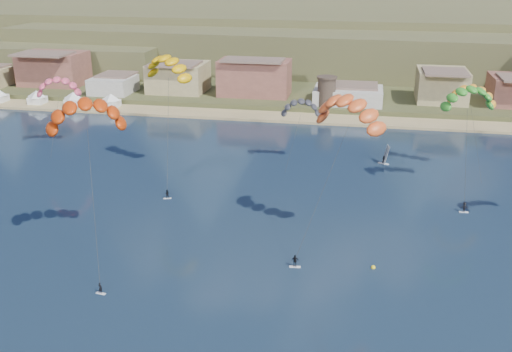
# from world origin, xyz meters

# --- Properties ---
(beach) EXTENTS (2200.00, 12.00, 0.90)m
(beach) POSITION_xyz_m (0.00, 106.00, 0.25)
(beach) COLOR tan
(beach) RESTS_ON ground
(land) EXTENTS (2200.00, 900.00, 4.00)m
(land) POSITION_xyz_m (0.00, 560.00, 0.00)
(land) COLOR brown
(land) RESTS_ON ground
(foothills) EXTENTS (940.00, 210.00, 18.00)m
(foothills) POSITION_xyz_m (22.39, 232.47, 9.08)
(foothills) COLOR brown
(foothills) RESTS_ON ground
(town) EXTENTS (400.00, 24.00, 12.00)m
(town) POSITION_xyz_m (-40.00, 122.00, 8.00)
(town) COLOR beige
(town) RESTS_ON ground
(watchtower) EXTENTS (5.82, 5.82, 8.60)m
(watchtower) POSITION_xyz_m (5.00, 114.00, 6.37)
(watchtower) COLOR #47382D
(watchtower) RESTS_ON ground
(beach_tents) EXTENTS (43.40, 6.40, 5.00)m
(beach_tents) POSITION_xyz_m (-76.25, 106.00, 3.71)
(beach_tents) COLOR white
(beach_tents) RESTS_ON ground
(kitesurfer_red) EXTENTS (12.37, 16.09, 26.11)m
(kitesurfer_red) POSITION_xyz_m (-22.12, 20.81, 22.48)
(kitesurfer_red) COLOR silver
(kitesurfer_red) RESTS_ON ground
(kitesurfer_yellow) EXTENTS (12.21, 19.74, 27.07)m
(kitesurfer_yellow) POSITION_xyz_m (-22.69, 57.72, 22.63)
(kitesurfer_yellow) COLOR silver
(kitesurfer_yellow) RESTS_ON ground
(kitesurfer_orange) EXTENTS (13.60, 17.05, 25.65)m
(kitesurfer_orange) POSITION_xyz_m (13.93, 33.14, 21.62)
(kitesurfer_orange) COLOR silver
(kitesurfer_orange) RESTS_ON ground
(kitesurfer_green) EXTENTS (11.10, 14.48, 21.99)m
(kitesurfer_green) POSITION_xyz_m (34.79, 57.62, 18.79)
(kitesurfer_green) COLOR silver
(kitesurfer_green) RESTS_ON ground
(distant_kite_pink) EXTENTS (11.05, 7.68, 18.88)m
(distant_kite_pink) POSITION_xyz_m (-52.84, 67.98, 15.55)
(distant_kite_pink) COLOR #262626
(distant_kite_pink) RESTS_ON ground
(distant_kite_dark) EXTENTS (9.21, 6.46, 16.26)m
(distant_kite_dark) POSITION_xyz_m (2.80, 68.11, 13.12)
(distant_kite_dark) COLOR #262626
(distant_kite_dark) RESTS_ON ground
(distant_kite_orange) EXTENTS (10.74, 7.62, 20.10)m
(distant_kite_orange) POSITION_xyz_m (37.34, 69.87, 16.94)
(distant_kite_orange) COLOR #262626
(distant_kite_orange) RESTS_ON ground
(windsurfer) EXTENTS (2.55, 2.69, 4.18)m
(windsurfer) POSITION_xyz_m (21.15, 71.03, 1.33)
(windsurfer) COLOR silver
(windsurfer) RESTS_ON ground
(buoy) EXTENTS (0.65, 0.65, 0.65)m
(buoy) POSITION_xyz_m (18.91, 23.88, 0.11)
(buoy) COLOR yellow
(buoy) RESTS_ON ground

